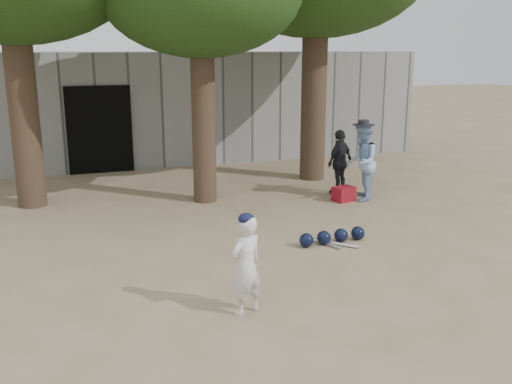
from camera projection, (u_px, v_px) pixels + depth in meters
name	position (u px, v px, depth m)	size (l,w,h in m)	color
ground	(239.00, 278.00, 7.90)	(70.00, 70.00, 0.00)	#937C5E
boy_player	(246.00, 265.00, 6.73)	(0.44, 0.29, 1.22)	silver
spectator_blue	(362.00, 162.00, 11.82)	(0.78, 0.61, 1.61)	#8CADD8
spectator_dark	(340.00, 162.00, 12.37)	(0.82, 0.34, 1.41)	black
red_bag	(344.00, 194.00, 11.88)	(0.42, 0.32, 0.30)	maroon
back_building	(133.00, 104.00, 16.98)	(16.00, 5.24, 3.00)	gray
helmet_row	(333.00, 237.00, 9.30)	(1.19, 0.28, 0.23)	black
bat_pile	(330.00, 243.00, 9.25)	(0.62, 0.74, 0.06)	silver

